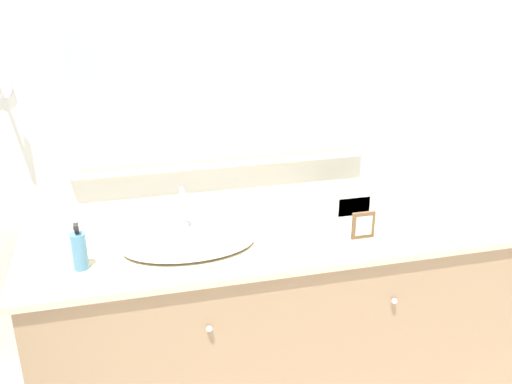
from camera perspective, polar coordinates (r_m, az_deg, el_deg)
The scene contains 8 objects.
wall_back at distance 2.58m, azimuth 0.63°, elevation 7.84°, with size 8.00×0.18×2.55m.
vanity_counter at distance 2.64m, azimuth 2.63°, elevation -12.34°, with size 2.18×0.62×0.85m.
sink_basin at distance 2.32m, azimuth -6.72°, elevation -5.01°, with size 0.53×0.36×0.19m.
soap_bottle at distance 2.22m, azimuth -17.26°, elevation -5.58°, with size 0.06×0.06×0.19m.
appliance_box at distance 2.61m, azimuth 9.33°, elevation -1.00°, with size 0.20×0.11×0.12m.
picture_frame at distance 2.40m, azimuth 10.68°, elevation -3.29°, with size 0.10×0.01×0.12m.
hand_towel_near_sink at distance 2.66m, azimuth 17.30°, elevation -2.19°, with size 0.15×0.13×0.04m.
metal_tray at distance 2.41m, azimuth 6.31°, elevation -4.29°, with size 0.19×0.11×0.01m.
Camera 1 is at (-0.65, -1.73, 1.93)m, focal length 40.00 mm.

